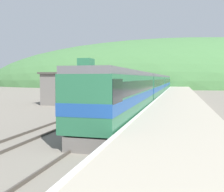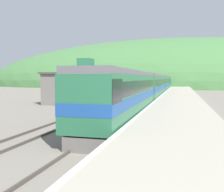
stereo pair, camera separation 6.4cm
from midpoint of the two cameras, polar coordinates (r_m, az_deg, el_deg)
The scene contains 9 objects.
track_main at distance 64.92m, azimuth 10.53°, elevation 0.62°, with size 1.52×180.00×0.16m.
track_siding at distance 65.40m, azimuth 6.48°, elevation 0.69°, with size 1.52×180.00×0.16m.
platform at distance 44.77m, azimuth 14.32°, elevation -0.29°, with size 5.65×140.00×1.10m.
distant_hills at distance 127.27m, azimuth 12.53°, elevation 2.13°, with size 191.95×86.38×43.45m.
station_shed at distance 38.30m, azimuth -9.34°, elevation 1.71°, with size 6.45×6.54×4.53m.
express_train_lead_car at distance 21.80m, azimuth 2.49°, elevation 0.34°, with size 2.95×19.40×4.68m.
carriage_second at distance 43.17m, azimuth 8.52°, elevation 2.04°, with size 2.94×21.65×4.32m.
carriage_third at distance 65.62m, azimuth 10.60°, elevation 2.64°, with size 2.94×21.65×4.32m.
carriage_fourth at distance 88.10m, azimuth 11.63°, elevation 2.93°, with size 2.94×21.65×4.32m.
Camera 1 is at (4.52, 5.34, 3.71)m, focal length 42.00 mm.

